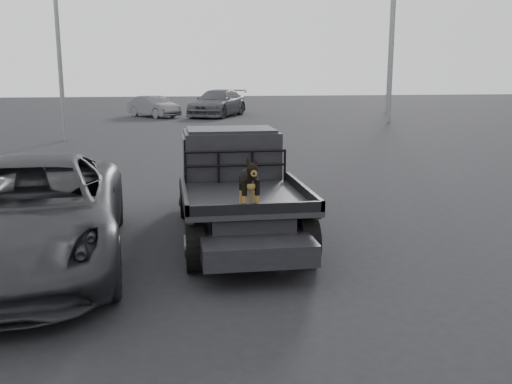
{
  "coord_description": "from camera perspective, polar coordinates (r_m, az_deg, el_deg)",
  "views": [
    {
      "loc": [
        -1.51,
        -7.29,
        2.84
      ],
      "look_at": [
        -0.39,
        -0.19,
        1.32
      ],
      "focal_mm": 40.0,
      "sensor_mm": 36.0,
      "label": 1
    }
  ],
  "objects": [
    {
      "name": "distant_car_b",
      "position": [
        37.02,
        -3.86,
        8.86
      ],
      "size": [
        4.7,
        6.22,
        1.68
      ],
      "primitive_type": "imported",
      "rotation": [
        0.0,
        0.0,
        -0.47
      ],
      "color": "#46464B",
      "rests_on": "ground"
    },
    {
      "name": "flatbed_ute",
      "position": [
        9.98,
        -1.87,
        -1.83
      ],
      "size": [
        2.0,
        5.4,
        0.92
      ],
      "primitive_type": null,
      "color": "black",
      "rests_on": "ground"
    },
    {
      "name": "parked_suv",
      "position": [
        9.02,
        -21.8,
        -1.99
      ],
      "size": [
        3.02,
        5.9,
        1.6
      ],
      "primitive_type": "imported",
      "rotation": [
        0.0,
        0.0,
        0.07
      ],
      "color": "#292A2D",
      "rests_on": "ground"
    },
    {
      "name": "distant_car_a",
      "position": [
        36.93,
        -10.2,
        8.42
      ],
      "size": [
        3.47,
        4.07,
        1.32
      ],
      "primitive_type": "imported",
      "rotation": [
        0.0,
        0.0,
        0.62
      ],
      "color": "#535257",
      "rests_on": "ground"
    },
    {
      "name": "headache_rack",
      "position": [
        10.02,
        -2.04,
        2.52
      ],
      "size": [
        1.8,
        0.08,
        0.55
      ],
      "primitive_type": null,
      "color": "black",
      "rests_on": "flatbed_ute"
    },
    {
      "name": "dog",
      "position": [
        8.08,
        -0.71,
        0.91
      ],
      "size": [
        0.32,
        0.6,
        0.74
      ],
      "primitive_type": null,
      "color": "black",
      "rests_on": "flatbed_ute"
    },
    {
      "name": "ute_cab",
      "position": [
        10.73,
        -2.53,
        4.04
      ],
      "size": [
        1.72,
        1.3,
        0.88
      ],
      "primitive_type": null,
      "color": "black",
      "rests_on": "flatbed_ute"
    },
    {
      "name": "ground",
      "position": [
        7.97,
        2.62,
        -8.92
      ],
      "size": [
        120.0,
        120.0,
        0.0
      ],
      "primitive_type": "plane",
      "color": "black",
      "rests_on": "ground"
    }
  ]
}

